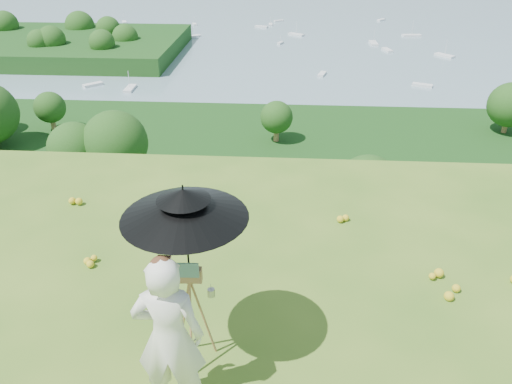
# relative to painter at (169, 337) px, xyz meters

# --- Properties ---
(forest_slope) EXTENTS (140.00, 56.00, 22.00)m
(forest_slope) POSITION_rel_painter_xyz_m (1.10, 34.09, -29.93)
(forest_slope) COLOR #103E13
(forest_slope) RESTS_ON bay_water
(shoreline_tier) EXTENTS (170.00, 28.00, 8.00)m
(shoreline_tier) POSITION_rel_painter_xyz_m (1.10, 74.09, -36.93)
(shoreline_tier) COLOR #6D6657
(shoreline_tier) RESTS_ON bay_water
(bay_water) EXTENTS (700.00, 700.00, 0.00)m
(bay_water) POSITION_rel_painter_xyz_m (1.10, 239.09, -34.93)
(bay_water) COLOR gray
(bay_water) RESTS_ON ground
(peninsula) EXTENTS (90.00, 60.00, 12.00)m
(peninsula) POSITION_rel_painter_xyz_m (-73.90, 154.09, -29.93)
(peninsula) COLOR #103E13
(peninsula) RESTS_ON bay_water
(slope_trees) EXTENTS (110.00, 50.00, 6.00)m
(slope_trees) POSITION_rel_painter_xyz_m (1.10, 34.09, -15.93)
(slope_trees) COLOR #1F4715
(slope_trees) RESTS_ON forest_slope
(harbor_town) EXTENTS (110.00, 22.00, 5.00)m
(harbor_town) POSITION_rel_painter_xyz_m (1.10, 74.09, -30.43)
(harbor_town) COLOR white
(harbor_town) RESTS_ON shoreline_tier
(moored_boats) EXTENTS (140.00, 140.00, 0.70)m
(moored_boats) POSITION_rel_painter_xyz_m (-11.40, 160.09, -34.58)
(moored_boats) COLOR white
(moored_boats) RESTS_ON bay_water
(painter) EXTENTS (0.69, 0.47, 1.86)m
(painter) POSITION_rel_painter_xyz_m (0.00, 0.00, 0.00)
(painter) COLOR white
(painter) RESTS_ON ground
(field_easel) EXTENTS (0.55, 0.55, 1.39)m
(field_easel) POSITION_rel_painter_xyz_m (0.10, 0.60, -0.23)
(field_easel) COLOR olive
(field_easel) RESTS_ON ground
(sun_umbrella) EXTENTS (1.30, 1.30, 1.08)m
(sun_umbrella) POSITION_rel_painter_xyz_m (0.10, 0.63, 0.76)
(sun_umbrella) COLOR black
(sun_umbrella) RESTS_ON field_easel
(painter_cap) EXTENTS (0.21, 0.25, 0.10)m
(painter_cap) POSITION_rel_painter_xyz_m (0.00, 0.00, 0.87)
(painter_cap) COLOR #DD7986
(painter_cap) RESTS_ON painter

